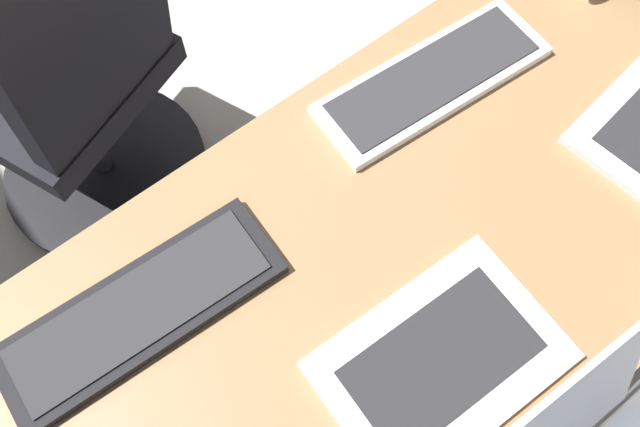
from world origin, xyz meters
TOP-DOWN VIEW (x-y plane):
  - desk at (0.31, 1.56)m, footprint 1.95×0.67m
  - drawer_pedestal at (0.46, 1.59)m, footprint 0.40×0.51m
  - laptop_leftmost at (0.26, 1.78)m, footprint 0.35×0.32m
  - keyboard_main at (0.55, 1.40)m, footprint 0.43×0.17m
  - keyboard_spare at (-0.06, 1.36)m, footprint 0.43×0.17m
  - office_chair at (0.40, 0.76)m, footprint 0.56×0.61m

SIDE VIEW (x-z plane):
  - drawer_pedestal at x=0.46m, z-range 0.00..0.69m
  - office_chair at x=0.40m, z-range -0.03..0.94m
  - desk at x=0.31m, z-range 0.29..1.02m
  - keyboard_main at x=0.55m, z-range 0.73..0.75m
  - keyboard_spare at x=-0.06m, z-range 0.73..0.75m
  - laptop_leftmost at x=0.26m, z-range 0.67..0.89m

